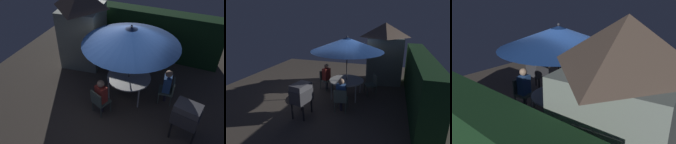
{
  "view_description": "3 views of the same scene",
  "coord_description": "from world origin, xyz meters",
  "views": [
    {
      "loc": [
        1.79,
        -4.87,
        5.31
      ],
      "look_at": [
        -0.34,
        0.24,
        1.11
      ],
      "focal_mm": 35.16,
      "sensor_mm": 36.0,
      "label": 1
    },
    {
      "loc": [
        7.05,
        2.45,
        3.39
      ],
      "look_at": [
        0.21,
        0.3,
        1.12
      ],
      "focal_mm": 28.5,
      "sensor_mm": 36.0,
      "label": 2
    },
    {
      "loc": [
        -3.62,
        4.79,
        3.34
      ],
      "look_at": [
        0.42,
        0.09,
        1.18
      ],
      "focal_mm": 37.17,
      "sensor_mm": 36.0,
      "label": 3
    }
  ],
  "objects": [
    {
      "name": "ground_plane",
      "position": [
        0.0,
        0.0,
        0.0
      ],
      "size": [
        11.0,
        11.0,
        0.0
      ],
      "primitive_type": "plane",
      "color": "brown"
    },
    {
      "name": "hedge_backdrop",
      "position": [
        0.0,
        3.5,
        1.01
      ],
      "size": [
        5.86,
        0.69,
        2.02
      ],
      "color": "#193D1E",
      "rests_on": "ground"
    },
    {
      "name": "garden_shed",
      "position": [
        -2.3,
        2.0,
        1.57
      ],
      "size": [
        1.82,
        2.02,
        3.07
      ],
      "color": "gray",
      "rests_on": "ground"
    },
    {
      "name": "patio_table",
      "position": [
        0.1,
        0.66,
        0.72
      ],
      "size": [
        1.47,
        1.47,
        0.77
      ],
      "color": "white",
      "rests_on": "ground"
    },
    {
      "name": "patio_umbrella",
      "position": [
        0.1,
        0.66,
        2.29
      ],
      "size": [
        2.98,
        2.98,
        2.63
      ],
      "color": "#4C4C51",
      "rests_on": "ground"
    },
    {
      "name": "bbq_grill",
      "position": [
        2.1,
        -0.42,
        0.85
      ],
      "size": [
        0.79,
        0.63,
        1.2
      ],
      "color": "#47474C",
      "rests_on": "ground"
    },
    {
      "name": "chair_near_shed",
      "position": [
        -0.44,
        -0.54,
        0.52
      ],
      "size": [
        0.61,
        0.61,
        0.9
      ],
      "color": "slate",
      "rests_on": "ground"
    },
    {
      "name": "chair_far_side",
      "position": [
        1.45,
        0.79,
        0.52
      ],
      "size": [
        0.51,
        0.51,
        0.9
      ],
      "color": "slate",
      "rests_on": "ground"
    },
    {
      "name": "chair_toward_hedge",
      "position": [
        -0.45,
        1.7,
        0.52
      ],
      "size": [
        0.62,
        0.63,
        0.9
      ],
      "color": "slate",
      "rests_on": "ground"
    },
    {
      "name": "potted_plant_by_shed",
      "position": [
        -3.09,
        2.69,
        0.38
      ],
      "size": [
        0.51,
        0.51,
        0.69
      ],
      "color": "#936651",
      "rests_on": "ground"
    },
    {
      "name": "person_in_red",
      "position": [
        -0.4,
        -0.46,
        0.78
      ],
      "size": [
        0.41,
        0.36,
        1.26
      ],
      "color": "#CC3D33",
      "rests_on": "ground"
    },
    {
      "name": "person_in_blue",
      "position": [
        1.36,
        0.79,
        0.78
      ],
      "size": [
        0.27,
        0.36,
        1.26
      ],
      "color": "#3866B2",
      "rests_on": "ground"
    }
  ]
}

